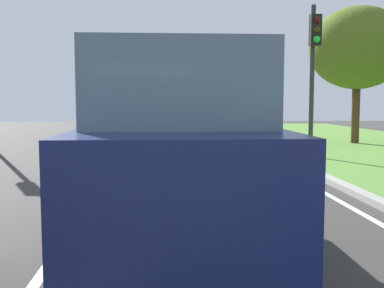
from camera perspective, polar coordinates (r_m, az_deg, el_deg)
The scene contains 7 objects.
ground_plane at distance 10.23m, azimuth -6.67°, elevation -4.46°, with size 60.00×60.00×0.00m, color #383533.
lane_line_center at distance 10.28m, azimuth -10.58°, elevation -4.44°, with size 0.12×32.00×0.01m, color silver.
lane_line_right_edge at distance 10.67m, azimuth 13.08°, elevation -4.14°, with size 0.12×32.00×0.01m, color silver.
curb_right at distance 10.82m, azimuth 15.62°, elevation -3.76°, with size 0.24×48.00×0.12m, color #9E9B93.
car_suv_ahead at distance 5.24m, azimuth -1.96°, elevation -0.87°, with size 1.99×4.51×2.28m.
traffic_light_near_right at distance 14.30m, azimuth 14.95°, elevation 10.53°, with size 0.32×0.50×4.59m.
tree_roadside_far at distance 19.68m, azimuth 19.97°, elevation 11.15°, with size 3.83×3.83×5.48m.
Camera 1 is at (0.51, 3.93, 1.73)m, focal length 42.75 mm.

